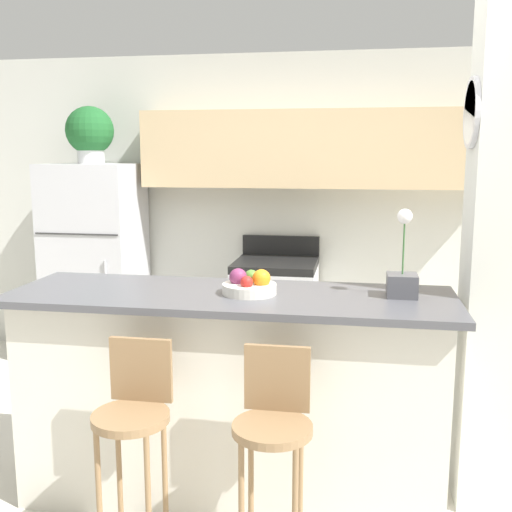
{
  "coord_description": "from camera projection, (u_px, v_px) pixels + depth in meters",
  "views": [
    {
      "loc": [
        0.61,
        -2.77,
        1.75
      ],
      "look_at": [
        0.0,
        0.76,
        1.13
      ],
      "focal_mm": 42.0,
      "sensor_mm": 36.0,
      "label": 1
    }
  ],
  "objects": [
    {
      "name": "ground_plane",
      "position": [
        231.0,
        496.0,
        3.09
      ],
      "size": [
        14.0,
        14.0,
        0.0
      ],
      "primitive_type": "plane",
      "color": "beige"
    },
    {
      "name": "wall_back",
      "position": [
        296.0,
        188.0,
        4.9
      ],
      "size": [
        5.6,
        0.38,
        2.55
      ],
      "color": "silver",
      "rests_on": "ground_plane"
    },
    {
      "name": "pillar_right",
      "position": [
        505.0,
        252.0,
        2.86
      ],
      "size": [
        0.38,
        0.33,
        2.55
      ],
      "color": "silver",
      "rests_on": "ground_plane"
    },
    {
      "name": "counter_bar",
      "position": [
        230.0,
        397.0,
        3.0
      ],
      "size": [
        2.17,
        0.69,
        1.08
      ],
      "color": "silver",
      "rests_on": "ground_plane"
    },
    {
      "name": "refrigerator",
      "position": [
        96.0,
        265.0,
        4.98
      ],
      "size": [
        0.72,
        0.67,
        1.67
      ],
      "color": "silver",
      "rests_on": "ground_plane"
    },
    {
      "name": "stove_range",
      "position": [
        276.0,
        316.0,
        4.81
      ],
      "size": [
        0.64,
        0.64,
        1.07
      ],
      "color": "silver",
      "rests_on": "ground_plane"
    },
    {
      "name": "bar_stool_left",
      "position": [
        134.0,
        421.0,
        2.51
      ],
      "size": [
        0.32,
        0.32,
        0.97
      ],
      "color": "olive",
      "rests_on": "ground_plane"
    },
    {
      "name": "bar_stool_right",
      "position": [
        273.0,
        432.0,
        2.41
      ],
      "size": [
        0.32,
        0.32,
        0.97
      ],
      "color": "olive",
      "rests_on": "ground_plane"
    },
    {
      "name": "potted_plant_on_fridge",
      "position": [
        90.0,
        133.0,
        4.8
      ],
      "size": [
        0.38,
        0.38,
        0.46
      ],
      "color": "silver",
      "rests_on": "refrigerator"
    },
    {
      "name": "orchid_vase",
      "position": [
        402.0,
        276.0,
        2.82
      ],
      "size": [
        0.14,
        0.14,
        0.42
      ],
      "color": "#4C4C51",
      "rests_on": "counter_bar"
    },
    {
      "name": "fruit_bowl",
      "position": [
        250.0,
        285.0,
        2.89
      ],
      "size": [
        0.26,
        0.26,
        0.12
      ],
      "color": "silver",
      "rests_on": "counter_bar"
    },
    {
      "name": "trash_bin",
      "position": [
        156.0,
        351.0,
        4.78
      ],
      "size": [
        0.28,
        0.28,
        0.38
      ],
      "color": "black",
      "rests_on": "ground_plane"
    }
  ]
}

